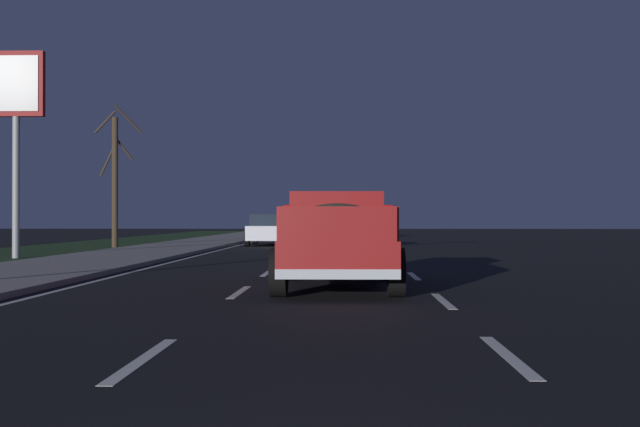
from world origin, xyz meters
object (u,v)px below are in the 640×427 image
(pickup_truck, at_px, (337,237))
(gas_price_sign, at_px, (16,103))
(bare_tree_far, at_px, (115,177))
(sedan_silver, at_px, (339,231))
(sedan_white, at_px, (269,230))

(pickup_truck, xyz_separation_m, gas_price_sign, (10.77, 10.90, 4.26))
(bare_tree_far, bearing_deg, gas_price_sign, 177.33)
(pickup_truck, distance_m, gas_price_sign, 15.90)
(pickup_truck, bearing_deg, gas_price_sign, 45.36)
(sedan_silver, height_order, bare_tree_far, bare_tree_far)
(sedan_white, xyz_separation_m, bare_tree_far, (-3.05, 6.82, 2.45))
(sedan_white, height_order, gas_price_sign, gas_price_sign)
(pickup_truck, relative_size, sedan_white, 1.23)
(sedan_white, distance_m, gas_price_sign, 15.42)
(sedan_silver, bearing_deg, sedan_white, 48.30)
(bare_tree_far, bearing_deg, sedan_silver, -90.41)
(gas_price_sign, height_order, bare_tree_far, gas_price_sign)
(pickup_truck, xyz_separation_m, sedan_white, (23.62, 3.63, -0.20))
(sedan_white, bearing_deg, pickup_truck, -171.27)
(sedan_silver, xyz_separation_m, gas_price_sign, (-9.72, 10.79, 4.45))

